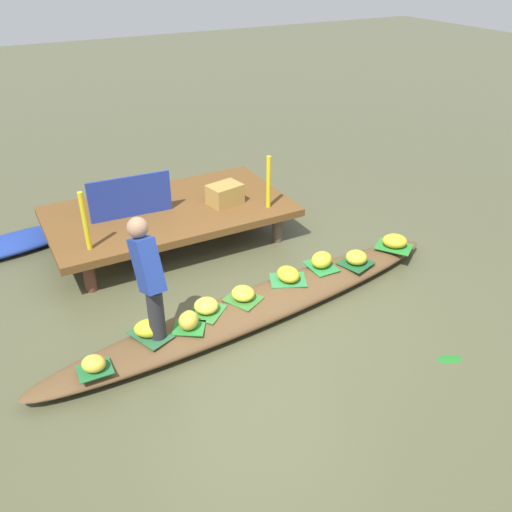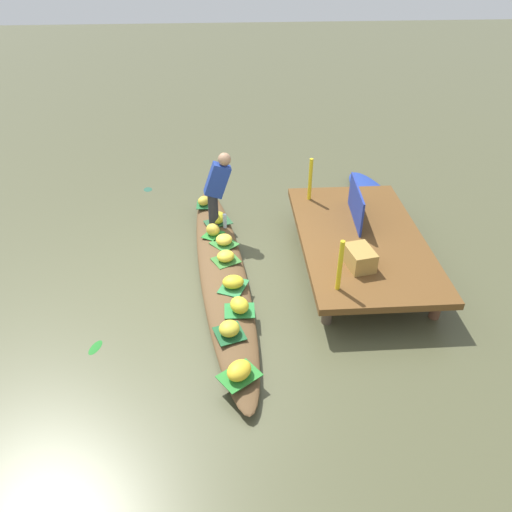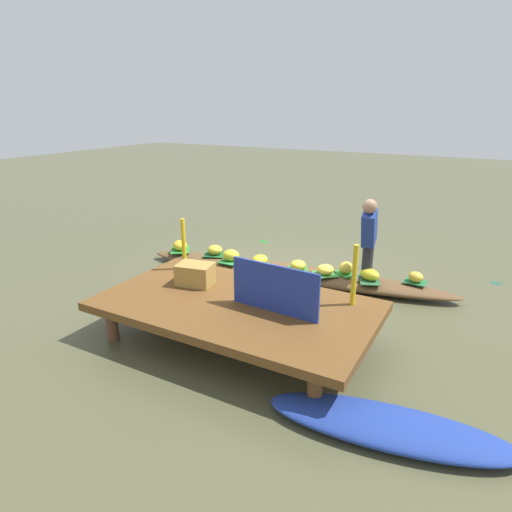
{
  "view_description": "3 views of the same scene",
  "coord_description": "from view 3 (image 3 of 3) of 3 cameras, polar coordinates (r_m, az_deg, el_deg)",
  "views": [
    {
      "loc": [
        -2.31,
        -4.24,
        3.6
      ],
      "look_at": [
        0.29,
        0.59,
        0.35
      ],
      "focal_mm": 37.55,
      "sensor_mm": 36.0,
      "label": 1
    },
    {
      "loc": [
        5.91,
        0.11,
        4.47
      ],
      "look_at": [
        0.0,
        0.49,
        0.38
      ],
      "focal_mm": 35.41,
      "sensor_mm": 36.0,
      "label": 2
    },
    {
      "loc": [
        -2.71,
        6.03,
        2.66
      ],
      "look_at": [
        0.27,
        0.64,
        0.54
      ],
      "focal_mm": 30.89,
      "sensor_mm": 36.0,
      "label": 3
    }
  ],
  "objects": [
    {
      "name": "banana_bunch_2",
      "position": [
        7.61,
        -5.36,
        0.8
      ],
      "size": [
        0.35,
        0.34,
        0.17
      ],
      "primitive_type": "ellipsoid",
      "rotation": [
        0.0,
        0.0,
        4.24
      ],
      "color": "gold",
      "rests_on": "vendor_boat"
    },
    {
      "name": "drifting_plant_1",
      "position": [
        9.01,
        1.03,
        1.88
      ],
      "size": [
        0.29,
        0.2,
        0.01
      ],
      "primitive_type": "ellipsoid",
      "rotation": [
        0.0,
        0.0,
        2.8
      ],
      "color": "#1E7224",
      "rests_on": "ground"
    },
    {
      "name": "leaf_mat_3",
      "position": [
        6.84,
        19.91,
        -3.17
      ],
      "size": [
        0.32,
        0.26,
        0.01
      ],
      "primitive_type": "cube",
      "rotation": [
        0.0,
        0.0,
        3.11
      ],
      "color": "#216733",
      "rests_on": "vendor_boat"
    },
    {
      "name": "banana_bunch_1",
      "position": [
        6.91,
        5.46,
        -1.17
      ],
      "size": [
        0.34,
        0.34,
        0.15
      ],
      "primitive_type": "ellipsoid",
      "rotation": [
        0.0,
        0.0,
        2.09
      ],
      "color": "yellow",
      "rests_on": "vendor_boat"
    },
    {
      "name": "canal_water",
      "position": [
        7.12,
        4.42,
        -2.96
      ],
      "size": [
        40.0,
        40.0,
        0.0
      ],
      "primitive_type": "plane",
      "color": "#4E4F34",
      "rests_on": "ground"
    },
    {
      "name": "banana_bunch_8",
      "position": [
        7.92,
        -9.81,
        1.37
      ],
      "size": [
        0.4,
        0.38,
        0.17
      ],
      "primitive_type": "ellipsoid",
      "rotation": [
        0.0,
        0.0,
        5.63
      ],
      "color": "gold",
      "rests_on": "vendor_boat"
    },
    {
      "name": "vendor_person",
      "position": [
        6.49,
        14.4,
        2.73
      ],
      "size": [
        0.22,
        0.46,
        1.23
      ],
      "color": "#28282D",
      "rests_on": "vendor_boat"
    },
    {
      "name": "leaf_mat_8",
      "position": [
        7.95,
        -9.78,
        0.79
      ],
      "size": [
        0.51,
        0.54,
        0.01
      ],
      "primitive_type": "cube",
      "rotation": [
        0.0,
        0.0,
        2.19
      ],
      "color": "#29812D",
      "rests_on": "vendor_boat"
    },
    {
      "name": "banana_bunch_6",
      "position": [
        6.78,
        8.98,
        -1.73
      ],
      "size": [
        0.36,
        0.36,
        0.15
      ],
      "primitive_type": "ellipsoid",
      "rotation": [
        0.0,
        0.0,
        2.46
      ],
      "color": "yellow",
      "rests_on": "vendor_boat"
    },
    {
      "name": "banana_bunch_5",
      "position": [
        6.85,
        11.59,
        -1.5
      ],
      "size": [
        0.3,
        0.3,
        0.19
      ],
      "primitive_type": "ellipsoid",
      "rotation": [
        0.0,
        0.0,
        0.84
      ],
      "color": "gold",
      "rests_on": "vendor_boat"
    },
    {
      "name": "drifting_plant_0",
      "position": [
        7.9,
        28.71,
        -3.08
      ],
      "size": [
        0.23,
        0.2,
        0.01
      ],
      "primitive_type": "ellipsoid",
      "rotation": [
        0.0,
        0.0,
        0.25
      ],
      "color": "#23503D",
      "rests_on": "ground"
    },
    {
      "name": "banana_bunch_7",
      "position": [
        6.69,
        14.49,
        -2.33
      ],
      "size": [
        0.36,
        0.3,
        0.17
      ],
      "primitive_type": "ellipsoid",
      "rotation": [
        0.0,
        0.0,
        5.96
      ],
      "color": "yellow",
      "rests_on": "vendor_boat"
    },
    {
      "name": "dock_platform",
      "position": [
        5.17,
        -2.62,
        -6.62
      ],
      "size": [
        3.2,
        1.8,
        0.48
      ],
      "color": "brown",
      "rests_on": "ground"
    },
    {
      "name": "leaf_mat_5",
      "position": [
        6.88,
        11.54,
        -2.24
      ],
      "size": [
        0.4,
        0.38,
        0.01
      ],
      "primitive_type": "cube",
      "rotation": [
        0.0,
        0.0,
        2.59
      ],
      "color": "#298330",
      "rests_on": "vendor_boat"
    },
    {
      "name": "market_banner",
      "position": [
        4.81,
        2.43,
        -4.26
      ],
      "size": [
        1.06,
        0.09,
        0.55
      ],
      "primitive_type": "cube",
      "rotation": [
        0.0,
        0.0,
        -0.06
      ],
      "color": "navy",
      "rests_on": "dock_platform"
    },
    {
      "name": "leaf_mat_7",
      "position": [
        6.72,
        14.43,
        -3.0
      ],
      "size": [
        0.42,
        0.5,
        0.01
      ],
      "primitive_type": "cube",
      "rotation": [
        0.0,
        0.0,
        1.94
      ],
      "color": "#295B34",
      "rests_on": "vendor_boat"
    },
    {
      "name": "vendor_boat",
      "position": [
        7.08,
        4.44,
        -2.19
      ],
      "size": [
        5.17,
        1.18,
        0.2
      ],
      "primitive_type": "ellipsoid",
      "rotation": [
        0.0,
        0.0,
        0.1
      ],
      "color": "brown",
      "rests_on": "ground"
    },
    {
      "name": "produce_crate",
      "position": [
        5.64,
        -7.87,
        -2.34
      ],
      "size": [
        0.49,
        0.4,
        0.27
      ],
      "primitive_type": "cube",
      "rotation": [
        0.0,
        0.0,
        0.2
      ],
      "color": "#A57F3B",
      "rests_on": "dock_platform"
    },
    {
      "name": "water_bottle",
      "position": [
        6.61,
        12.89,
        -2.13
      ],
      "size": [
        0.06,
        0.06,
        0.24
      ],
      "primitive_type": "cylinder",
      "color": "silver",
      "rests_on": "vendor_boat"
    },
    {
      "name": "banana_bunch_4",
      "position": [
        7.09,
        0.5,
        -0.5
      ],
      "size": [
        0.26,
        0.3,
        0.16
      ],
      "primitive_type": "ellipsoid",
      "rotation": [
        0.0,
        0.0,
        4.76
      ],
      "color": "gold",
      "rests_on": "vendor_boat"
    },
    {
      "name": "leaf_mat_6",
      "position": [
        6.81,
        8.95,
        -2.32
      ],
      "size": [
        0.48,
        0.48,
        0.01
      ],
      "primitive_type": "cube",
      "rotation": [
        0.0,
        0.0,
        0.69
      ],
      "color": "#367F34",
      "rests_on": "vendor_boat"
    },
    {
      "name": "leaf_mat_4",
      "position": [
        7.12,
        0.5,
        -1.1
      ],
      "size": [
        0.5,
        0.46,
        0.01
      ],
      "primitive_type": "cube",
      "rotation": [
        0.0,
        0.0,
        2.73
      ],
      "color": "#2F7F41",
      "rests_on": "vendor_boat"
    },
    {
      "name": "banana_bunch_3",
      "position": [
        6.81,
        19.99,
        -2.57
      ],
      "size": [
        0.29,
        0.27,
        0.15
      ],
      "primitive_type": "ellipsoid",
      "rotation": [
        0.0,
        0.0,
        5.77
      ],
      "color": "gold",
      "rests_on": "vendor_boat"
    },
    {
      "name": "railing_post_west",
      "position": [
        5.07,
        12.62,
        -2.45
      ],
      "size": [
        0.06,
        0.06,
        0.72
      ],
      "primitive_type": "cylinder",
      "color": "gold",
      "rests_on": "dock_platform"
    },
    {
      "name": "leaf_mat_0",
      "position": [
        7.31,
        -3.25,
        -0.59
      ],
      "size": [
        0.3,
        0.39,
        0.01
      ],
      "primitive_type": "cube",
      "rotation": [
        0.0,
        0.0,
        1.56
      ],
      "color": "#287F39",
      "rests_on": "vendor_boat"
    },
    {
      "name": "railing_post_east",
      "position": [
        6.12,
        -9.34,
        1.51
      ],
      "size": [
        0.06,
        0.06,
        0.72
      ],
      "primitive_type": "cylinder",
      "color": "gold",
      "rests_on": "dock_platform"
    },
    {
      "name": "leaf_mat_2",
      "position": [
        7.63,
        -5.34,
        0.22
      ],
      "size": [
        0.44,
        0.43,
        0.01
      ],
      "primitive_type": "cube",
      "rotation": [
        0.0,
        0.0,
        0.31
      ],
      "color": "#1B552B",
      "rests_on": "vendor_boat"
    },
    {
      "name": "banana_bunch_0",
      "position": [
        7.28,
        -3.27,
        0.1
      ],
      "size": [
        0.35,
        0.32,
        0.19
      ],
      "primitive_type": "ellipsoid",
      "rotation": [
        0.0,
        0.0,
        3.55
      ],
      "color": "yellow",
      "rests_on": "vendor_boat"
    },
    {
      "name": "moored_boat",
      "position": [
        4.14,
        16.67,
        -20.39
      ],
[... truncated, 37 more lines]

